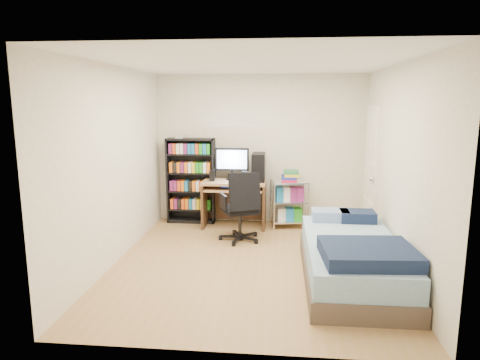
# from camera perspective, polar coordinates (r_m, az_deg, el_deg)

# --- Properties ---
(room) EXTENTS (3.58, 4.08, 2.58)m
(room) POSITION_cam_1_polar(r_m,az_deg,el_deg) (5.28, 1.61, 1.68)
(room) COLOR #A77E53
(room) RESTS_ON ground
(media_shelf) EXTENTS (0.81, 0.27, 1.50)m
(media_shelf) POSITION_cam_1_polar(r_m,az_deg,el_deg) (7.32, -6.54, 0.05)
(media_shelf) COLOR black
(media_shelf) RESTS_ON room
(computer_desk) EXTENTS (1.03, 0.60, 1.30)m
(computer_desk) POSITION_cam_1_polar(r_m,az_deg,el_deg) (7.05, 0.13, -0.62)
(computer_desk) COLOR tan
(computer_desk) RESTS_ON room
(office_chair) EXTENTS (0.83, 0.83, 1.06)m
(office_chair) POSITION_cam_1_polar(r_m,az_deg,el_deg) (6.35, 0.12, -5.22)
(office_chair) COLOR black
(office_chair) RESTS_ON room
(wire_cart) EXTENTS (0.65, 0.51, 0.95)m
(wire_cart) POSITION_cam_1_polar(r_m,az_deg,el_deg) (7.06, 6.63, -1.35)
(wire_cart) COLOR silver
(wire_cart) RESTS_ON room
(bed) EXTENTS (1.08, 2.16, 0.62)m
(bed) POSITION_cam_1_polar(r_m,az_deg,el_deg) (5.17, 14.77, -10.08)
(bed) COLOR #4F423B
(bed) RESTS_ON room
(door) EXTENTS (0.12, 0.80, 2.00)m
(door) POSITION_cam_1_polar(r_m,az_deg,el_deg) (6.78, 17.11, 1.04)
(door) COLOR white
(door) RESTS_ON room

